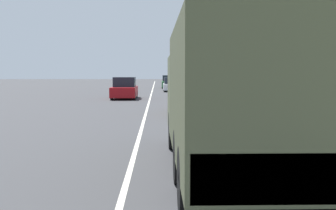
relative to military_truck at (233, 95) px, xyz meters
The scene contains 9 objects.
ground_plane 27.52m from the military_truck, 94.45° to the left, with size 180.00×180.00×0.00m, color #38383A.
lane_centre_stripe 27.52m from the military_truck, 94.45° to the left, with size 0.12×120.00×0.00m.
sidewalk_right 27.53m from the military_truck, 85.06° to the left, with size 1.80×120.00×0.12m.
grass_strip_right 28.26m from the military_truck, 76.12° to the left, with size 7.00×120.00×0.02m.
military_truck is the anchor object (origin of this frame).
car_nearest_ahead 12.66m from the military_truck, 89.81° to the left, with size 1.89×4.67×1.53m.
car_second_ahead 25.11m from the military_truck, 99.49° to the left, with size 1.90×4.59×1.70m.
car_third_ahead 37.33m from the military_truck, 90.03° to the left, with size 1.75×4.37×1.50m.
car_fourth_ahead 46.17m from the military_truck, 90.07° to the left, with size 1.86×4.23×1.68m.
Camera 1 is at (0.60, 4.10, 2.10)m, focal length 45.00 mm.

